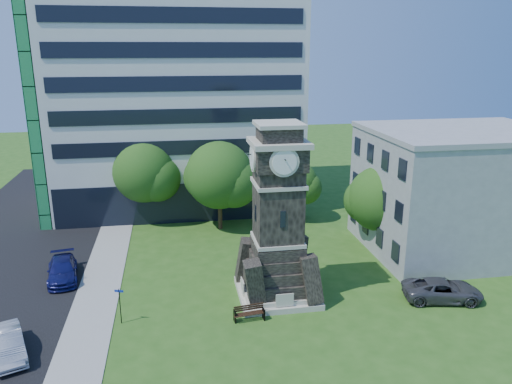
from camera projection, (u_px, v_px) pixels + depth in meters
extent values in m
plane|color=#285217|center=(239.00, 313.00, 32.85)|extent=(160.00, 160.00, 0.00)
cube|color=gray|center=(99.00, 289.00, 36.04)|extent=(3.00, 70.00, 0.06)
cube|color=beige|center=(277.00, 292.00, 35.17)|extent=(5.40, 5.40, 0.40)
cube|color=beige|center=(277.00, 288.00, 35.07)|extent=(4.80, 4.80, 0.30)
cube|color=black|center=(278.00, 198.00, 33.22)|extent=(3.00, 3.00, 6.40)
cube|color=beige|center=(278.00, 240.00, 34.05)|extent=(3.25, 3.25, 0.25)
cube|color=beige|center=(278.00, 183.00, 32.94)|extent=(3.25, 3.25, 0.25)
cube|color=black|center=(283.00, 219.00, 32.06)|extent=(0.35, 0.08, 1.10)
cube|color=black|center=(279.00, 156.00, 32.44)|extent=(3.30, 3.30, 1.60)
cube|color=beige|center=(279.00, 143.00, 32.18)|extent=(3.70, 3.70, 0.35)
cylinder|color=white|center=(285.00, 162.00, 30.76)|extent=(1.56, 0.06, 1.56)
cylinder|color=white|center=(252.00, 157.00, 32.15)|extent=(0.06, 1.56, 1.56)
cube|color=black|center=(279.00, 134.00, 32.02)|extent=(2.60, 2.60, 0.90)
cube|color=beige|center=(279.00, 124.00, 31.85)|extent=(3.00, 3.00, 0.25)
cube|color=silver|center=(177.00, 75.00, 53.07)|extent=(25.00, 15.00, 28.00)
cube|color=black|center=(183.00, 202.00, 49.60)|extent=(24.50, 0.80, 4.00)
cube|color=#9FA2A5|center=(459.00, 192.00, 42.25)|extent=(15.00, 12.00, 10.00)
cube|color=#9FA2A5|center=(466.00, 132.00, 40.80)|extent=(15.20, 12.20, 0.40)
imported|color=#9C9DA3|center=(8.00, 344.00, 28.10)|extent=(3.14, 4.78, 1.49)
imported|color=#121450|center=(62.00, 270.00, 37.46)|extent=(2.90, 5.37, 1.48)
imported|color=#424347|center=(443.00, 290.00, 34.36)|extent=(5.74, 3.45, 1.49)
cube|color=black|center=(235.00, 316.00, 31.69)|extent=(0.07, 0.50, 0.77)
cube|color=black|center=(264.00, 314.00, 31.99)|extent=(0.07, 0.50, 0.77)
cube|color=black|center=(249.00, 314.00, 31.81)|extent=(1.98, 0.53, 0.04)
cube|color=black|center=(249.00, 307.00, 31.95)|extent=(1.98, 0.04, 0.44)
cylinder|color=black|center=(120.00, 306.00, 31.30)|extent=(0.06, 0.06, 2.39)
cube|color=navy|center=(119.00, 291.00, 31.01)|extent=(0.57, 0.04, 0.14)
cylinder|color=#332114|center=(147.00, 207.00, 49.58)|extent=(0.40, 0.40, 3.03)
sphere|color=#2D691F|center=(144.00, 171.00, 48.55)|extent=(6.11, 6.11, 6.11)
sphere|color=#2D691F|center=(157.00, 178.00, 48.33)|extent=(4.58, 4.58, 4.58)
sphere|color=#2D691F|center=(134.00, 173.00, 49.19)|extent=(4.28, 4.28, 4.28)
cylinder|color=#332114|center=(220.00, 213.00, 47.75)|extent=(0.40, 0.40, 3.09)
sphere|color=#2E621D|center=(219.00, 175.00, 46.70)|extent=(6.37, 6.37, 6.37)
sphere|color=#2E621D|center=(234.00, 182.00, 46.47)|extent=(4.78, 4.78, 4.78)
sphere|color=#2E621D|center=(207.00, 177.00, 47.37)|extent=(4.46, 4.46, 4.46)
cylinder|color=#332114|center=(295.00, 209.00, 50.25)|extent=(0.32, 0.32, 2.28)
sphere|color=#295C1B|center=(295.00, 183.00, 49.47)|extent=(4.41, 4.41, 4.41)
sphere|color=#295C1B|center=(305.00, 188.00, 49.32)|extent=(3.31, 3.31, 3.31)
sphere|color=#295C1B|center=(287.00, 184.00, 49.94)|extent=(3.09, 3.09, 3.09)
cylinder|color=#332114|center=(378.00, 235.00, 42.93)|extent=(0.35, 0.35, 2.64)
sphere|color=#22651E|center=(381.00, 199.00, 42.03)|extent=(5.57, 5.57, 5.57)
sphere|color=#22651E|center=(396.00, 206.00, 41.83)|extent=(4.18, 4.18, 4.18)
sphere|color=#22651E|center=(366.00, 200.00, 42.62)|extent=(3.90, 3.90, 3.90)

